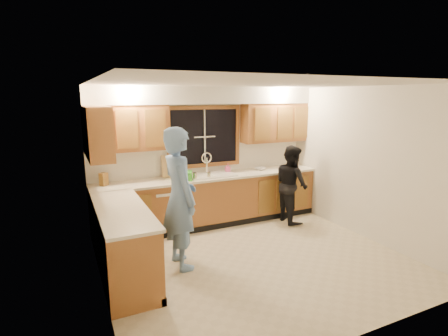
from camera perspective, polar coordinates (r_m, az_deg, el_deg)
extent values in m
plane|color=beige|center=(5.31, 4.97, -14.55)|extent=(4.20, 4.20, 0.00)
plane|color=silver|center=(4.76, 5.52, 13.54)|extent=(4.20, 4.20, 0.00)
plane|color=white|center=(6.56, -3.20, 2.09)|extent=(4.20, 0.00, 4.20)
plane|color=white|center=(4.25, -20.05, -3.91)|extent=(0.00, 3.80, 3.80)
plane|color=white|center=(6.20, 22.22, 0.67)|extent=(0.00, 3.80, 3.80)
cube|color=#A3632F|center=(6.48, -2.11, -5.40)|extent=(4.20, 0.60, 0.88)
cube|color=#A3632F|center=(4.88, -16.20, -11.76)|extent=(0.60, 1.90, 0.88)
cube|color=#F0E5CA|center=(6.34, -2.09, -1.46)|extent=(4.20, 0.63, 0.04)
cube|color=#F0E5CA|center=(4.72, -16.34, -6.59)|extent=(0.63, 1.90, 0.04)
cube|color=#A3632F|center=(5.94, -15.56, 6.27)|extent=(1.35, 0.33, 0.75)
cube|color=#A3632F|center=(7.01, 8.22, 7.34)|extent=(1.35, 0.33, 0.75)
cube|color=#A3632F|center=(5.27, -19.88, 5.36)|extent=(0.33, 0.90, 0.75)
cube|color=beige|center=(6.31, -2.70, 11.75)|extent=(4.20, 0.35, 0.30)
cube|color=black|center=(6.51, -3.22, 5.12)|extent=(1.30, 0.01, 1.00)
cube|color=#A3632F|center=(6.46, -3.24, 9.83)|extent=(1.44, 0.03, 0.07)
cube|color=#A3632F|center=(6.58, -3.13, 0.48)|extent=(1.44, 0.03, 0.07)
cube|color=#A3632F|center=(6.27, -9.01, 4.75)|extent=(0.07, 0.03, 1.00)
cube|color=#A3632F|center=(6.78, 2.21, 5.40)|extent=(0.07, 0.03, 1.00)
cube|color=white|center=(6.35, -2.14, -1.17)|extent=(0.86, 0.52, 0.03)
cube|color=white|center=(6.29, -3.90, -2.15)|extent=(0.38, 0.42, 0.18)
cube|color=white|center=(6.45, -0.42, -1.77)|extent=(0.38, 0.42, 0.18)
cylinder|color=white|center=(6.50, -2.85, 0.48)|extent=(0.04, 0.04, 0.28)
torus|color=white|center=(6.47, -2.86, 1.69)|extent=(0.21, 0.03, 0.21)
cube|color=white|center=(6.21, -9.35, -6.60)|extent=(0.60, 0.56, 0.82)
cube|color=white|center=(4.36, -14.95, -14.46)|extent=(0.58, 0.75, 0.90)
imported|color=#6E97D1|center=(4.80, -7.26, -4.94)|extent=(0.51, 0.74, 1.95)
imported|color=black|center=(6.66, 10.94, -2.56)|extent=(0.61, 0.76, 1.45)
cube|color=olive|center=(5.95, -19.05, -1.74)|extent=(0.15, 0.15, 0.21)
cube|color=tan|center=(6.28, -8.79, 0.32)|extent=(0.30, 0.10, 0.39)
cube|color=green|center=(6.06, -6.66, -1.28)|extent=(0.37, 0.36, 0.14)
imported|color=#E9589A|center=(6.57, 0.62, -0.04)|extent=(0.08, 0.08, 0.17)
imported|color=silver|center=(6.87, 5.94, -0.10)|extent=(0.26, 0.26, 0.05)
cylinder|color=beige|center=(6.04, -4.78, -1.35)|extent=(0.08, 0.08, 0.13)
cylinder|color=beige|center=(6.12, -2.47, -1.20)|extent=(0.08, 0.08, 0.12)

